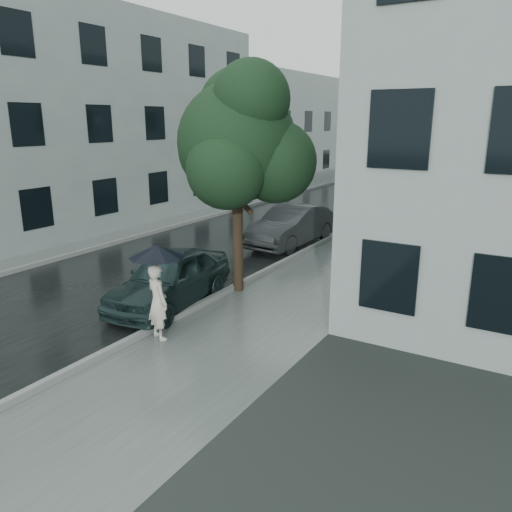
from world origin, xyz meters
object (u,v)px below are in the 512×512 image
Objects in this scene: lamp_post at (362,165)px; car_far at (292,226)px; street_tree at (239,140)px; pedestrian at (158,302)px; car_near at (170,278)px.

car_far is (-0.96, -5.06, -1.99)m from lamp_post.
car_far is (-1.11, 5.48, -3.46)m from street_tree.
pedestrian is 0.41× the size of car_near.
car_far is (-0.19, 7.49, 0.04)m from car_near.
lamp_post is at bearing 79.74° from car_near.
lamp_post is 12.73m from car_near.
pedestrian is 2.15m from car_near.
lamp_post reaches higher than car_near.
pedestrian is at bearing -78.33° from lamp_post.
lamp_post is 1.04× the size of car_far.
car_near is (-1.18, 1.79, -0.14)m from pedestrian.
street_tree reaches higher than car_far.
lamp_post is at bearing -67.55° from pedestrian.
street_tree reaches higher than car_near.
pedestrian is 0.36× the size of lamp_post.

